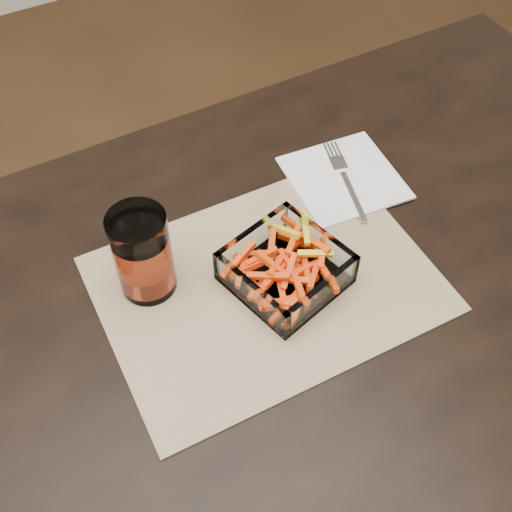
# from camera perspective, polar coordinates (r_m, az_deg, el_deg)

# --- Properties ---
(dining_table) EXTENTS (1.60, 0.90, 0.75)m
(dining_table) POSITION_cam_1_polar(r_m,az_deg,el_deg) (0.92, -1.49, -10.57)
(dining_table) COLOR black
(dining_table) RESTS_ON ground
(placemat) EXTENTS (0.46, 0.34, 0.00)m
(placemat) POSITION_cam_1_polar(r_m,az_deg,el_deg) (0.89, 0.97, -2.47)
(placemat) COLOR tan
(placemat) RESTS_ON dining_table
(glass_bowl) EXTENTS (0.17, 0.17, 0.05)m
(glass_bowl) POSITION_cam_1_polar(r_m,az_deg,el_deg) (0.87, 2.65, -1.25)
(glass_bowl) COLOR white
(glass_bowl) RESTS_ON placemat
(tumbler) EXTENTS (0.08, 0.08, 0.13)m
(tumbler) POSITION_cam_1_polar(r_m,az_deg,el_deg) (0.85, -9.99, 0.01)
(tumbler) COLOR white
(tumbler) RESTS_ON placemat
(napkin) EXTENTS (0.18, 0.18, 0.00)m
(napkin) POSITION_cam_1_polar(r_m,az_deg,el_deg) (1.03, 7.81, 6.91)
(napkin) COLOR white
(napkin) RESTS_ON placemat
(fork) EXTENTS (0.06, 0.18, 0.00)m
(fork) POSITION_cam_1_polar(r_m,az_deg,el_deg) (1.02, 7.88, 6.96)
(fork) COLOR silver
(fork) RESTS_ON napkin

